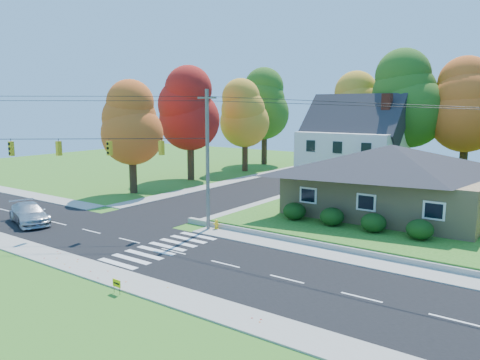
# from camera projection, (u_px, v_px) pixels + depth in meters

# --- Properties ---
(ground) EXTENTS (120.00, 120.00, 0.00)m
(ground) POSITION_uv_depth(u_px,v_px,m) (173.00, 252.00, 28.69)
(ground) COLOR #3D7923
(road_main) EXTENTS (90.00, 8.00, 0.02)m
(road_main) POSITION_uv_depth(u_px,v_px,m) (173.00, 252.00, 28.69)
(road_main) COLOR black
(road_main) RESTS_ON ground
(road_cross) EXTENTS (8.00, 44.00, 0.02)m
(road_cross) POSITION_uv_depth(u_px,v_px,m) (279.00, 183.00, 54.17)
(road_cross) COLOR black
(road_cross) RESTS_ON ground
(sidewalk_north) EXTENTS (90.00, 2.00, 0.08)m
(sidewalk_north) POSITION_uv_depth(u_px,v_px,m) (223.00, 233.00, 32.70)
(sidewalk_north) COLOR #9C9A90
(sidewalk_north) RESTS_ON ground
(sidewalk_south) EXTENTS (90.00, 2.00, 0.08)m
(sidewalk_south) POSITION_uv_depth(u_px,v_px,m) (108.00, 275.00, 24.66)
(sidewalk_south) COLOR #9C9A90
(sidewalk_south) RESTS_ON ground
(lawn) EXTENTS (30.00, 30.00, 0.50)m
(lawn) POSITION_uv_depth(u_px,v_px,m) (469.00, 213.00, 38.06)
(lawn) COLOR #3D7923
(lawn) RESTS_ON ground
(ranch_house) EXTENTS (14.60, 10.60, 5.40)m
(ranch_house) POSITION_uv_depth(u_px,v_px,m) (390.00, 178.00, 36.44)
(ranch_house) COLOR tan
(ranch_house) RESTS_ON lawn
(colonial_house) EXTENTS (10.40, 8.40, 9.60)m
(colonial_house) POSITION_uv_depth(u_px,v_px,m) (353.00, 146.00, 50.44)
(colonial_house) COLOR silver
(colonial_house) RESTS_ON lawn
(hedge_row) EXTENTS (10.70, 1.70, 1.27)m
(hedge_row) POSITION_uv_depth(u_px,v_px,m) (352.00, 220.00, 32.08)
(hedge_row) COLOR #163A10
(hedge_row) RESTS_ON lawn
(traffic_infrastructure) EXTENTS (38.10, 10.66, 10.00)m
(traffic_infrastructure) POSITION_uv_depth(u_px,v_px,m) (185.00, 166.00, 29.05)
(traffic_infrastructure) COLOR #666059
(traffic_infrastructure) RESTS_ON ground
(tree_lot_0) EXTENTS (6.72, 6.72, 12.51)m
(tree_lot_0) POSITION_uv_depth(u_px,v_px,m) (357.00, 110.00, 55.85)
(tree_lot_0) COLOR #3F2A19
(tree_lot_0) RESTS_ON lawn
(tree_lot_1) EXTENTS (7.84, 7.84, 14.60)m
(tree_lot_1) POSITION_uv_depth(u_px,v_px,m) (407.00, 99.00, 51.40)
(tree_lot_1) COLOR #3F2A19
(tree_lot_1) RESTS_ON lawn
(tree_lot_2) EXTENTS (7.28, 7.28, 13.56)m
(tree_lot_2) POSITION_uv_depth(u_px,v_px,m) (467.00, 105.00, 48.86)
(tree_lot_2) COLOR #3F2A19
(tree_lot_2) RESTS_ON lawn
(tree_west_0) EXTENTS (6.16, 6.16, 11.47)m
(tree_west_0) POSITION_uv_depth(u_px,v_px,m) (131.00, 123.00, 46.97)
(tree_west_0) COLOR #3F2A19
(tree_west_0) RESTS_ON ground
(tree_west_1) EXTENTS (7.28, 7.28, 13.56)m
(tree_west_1) POSITION_uv_depth(u_px,v_px,m) (190.00, 109.00, 55.37)
(tree_west_1) COLOR #3F2A19
(tree_west_1) RESTS_ON ground
(tree_west_2) EXTENTS (6.72, 6.72, 12.51)m
(tree_west_2) POSITION_uv_depth(u_px,v_px,m) (245.00, 114.00, 62.94)
(tree_west_2) COLOR #3F2A19
(tree_west_2) RESTS_ON ground
(tree_west_3) EXTENTS (7.84, 7.84, 14.60)m
(tree_west_3) POSITION_uv_depth(u_px,v_px,m) (265.00, 104.00, 70.31)
(tree_west_3) COLOR #3F2A19
(tree_west_3) RESTS_ON ground
(silver_sedan) EXTENTS (5.64, 3.64, 1.52)m
(silver_sedan) POSITION_uv_depth(u_px,v_px,m) (29.00, 214.00, 35.41)
(silver_sedan) COLOR silver
(silver_sedan) RESTS_ON road_main
(white_car) EXTENTS (2.73, 4.35, 1.35)m
(white_car) POSITION_uv_depth(u_px,v_px,m) (302.00, 174.00, 56.27)
(white_car) COLOR white
(white_car) RESTS_ON road_cross
(fire_hydrant) EXTENTS (0.44, 0.34, 0.77)m
(fire_hydrant) POSITION_uv_depth(u_px,v_px,m) (216.00, 225.00, 33.70)
(fire_hydrant) COLOR yellow
(fire_hydrant) RESTS_ON ground
(yard_sign) EXTENTS (0.56, 0.05, 0.70)m
(yard_sign) POSITION_uv_depth(u_px,v_px,m) (117.00, 284.00, 22.21)
(yard_sign) COLOR black
(yard_sign) RESTS_ON ground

